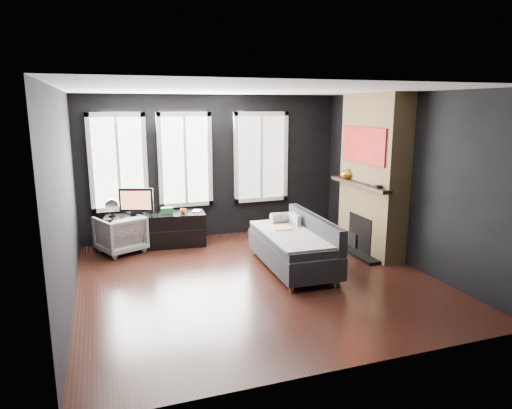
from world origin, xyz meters
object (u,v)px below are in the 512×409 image
object	(u,v)px
book	(192,206)
mantel_vase	(346,173)
media_console	(156,230)
monitor	(136,200)
sofa	(293,243)
mug	(183,210)
armchair	(120,232)

from	to	relation	value
book	mantel_vase	world-z (taller)	mantel_vase
book	mantel_vase	size ratio (longest dim) A/B	1.01
media_console	monitor	size ratio (longest dim) A/B	2.86
sofa	monitor	distance (m)	2.91
sofa	monitor	world-z (taller)	monitor
monitor	mug	bearing A→B (deg)	10.81
mug	mantel_vase	size ratio (longest dim) A/B	0.53
media_console	monitor	xyz separation A→B (m)	(-0.31, 0.02, 0.57)
media_console	armchair	bearing A→B (deg)	-160.25
mug	mantel_vase	distance (m)	2.98
monitor	mug	world-z (taller)	monitor
armchair	monitor	xyz separation A→B (m)	(0.31, 0.17, 0.51)
monitor	book	xyz separation A→B (m)	(0.98, -0.02, -0.17)
monitor	book	world-z (taller)	monitor
sofa	armchair	xyz separation A→B (m)	(-2.49, 1.71, -0.05)
sofa	media_console	size ratio (longest dim) A/B	1.10
sofa	media_console	world-z (taller)	sofa
sofa	mantel_vase	xyz separation A→B (m)	(1.37, 0.81, 0.92)
sofa	book	xyz separation A→B (m)	(-1.20, 1.85, 0.29)
monitor	book	bearing A→B (deg)	19.17
mantel_vase	book	bearing A→B (deg)	157.87
sofa	mantel_vase	distance (m)	1.84
armchair	mantel_vase	size ratio (longest dim) A/B	3.47
sofa	book	world-z (taller)	sofa
monitor	mug	size ratio (longest dim) A/B	5.54
armchair	media_console	size ratio (longest dim) A/B	0.41
armchair	monitor	bearing A→B (deg)	-176.16
monitor	sofa	bearing A→B (deg)	-20.19
book	mantel_vase	xyz separation A→B (m)	(2.56, -1.04, 0.63)
media_console	monitor	distance (m)	0.65
armchair	book	bearing A→B (deg)	161.76
monitor	armchair	bearing A→B (deg)	-131.06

